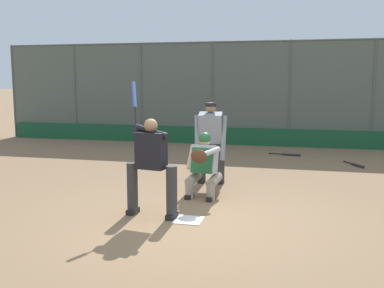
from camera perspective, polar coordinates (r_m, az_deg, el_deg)
The scene contains 11 objects.
ground_plane at distance 7.05m, azimuth -0.45°, elevation -9.68°, with size 160.00×160.00×0.00m, color #846647.
home_plate_marker at distance 7.05m, azimuth -0.45°, elevation -9.63°, with size 0.43×0.43×0.01m, color white.
backstop_fence at distance 14.93m, azimuth 7.42°, elevation 6.72°, with size 17.76×0.08×3.40m.
padding_wall at distance 14.95m, azimuth 7.27°, elevation 0.91°, with size 17.33×0.18×0.55m, color #19512D.
bleachers_beyond at distance 17.82m, azimuth 9.42°, elevation 3.05°, with size 12.38×3.05×1.80m.
batter_at_plate at distance 7.10m, azimuth -5.24°, elevation -2.49°, with size 0.94×0.73×2.13m.
catcher_behind_plate at distance 8.23m, azimuth 1.44°, elevation -2.57°, with size 0.65×0.79×1.21m.
umpire_home at distance 9.31m, azimuth 2.39°, elevation 0.49°, with size 0.69×0.45×1.70m.
spare_bat_by_padding at distance 12.00m, azimuth 20.11°, elevation -2.51°, with size 0.45×0.76×0.07m.
spare_bat_third_base_side at distance 13.11m, azimuth 12.20°, elevation -1.32°, with size 0.90×0.19×0.07m.
fielding_glove_on_dirt at distance 14.23m, azimuth -4.50°, elevation -0.34°, with size 0.27×0.21×0.10m.
Camera 1 is at (-1.64, 6.50, 2.17)m, focal length 42.00 mm.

